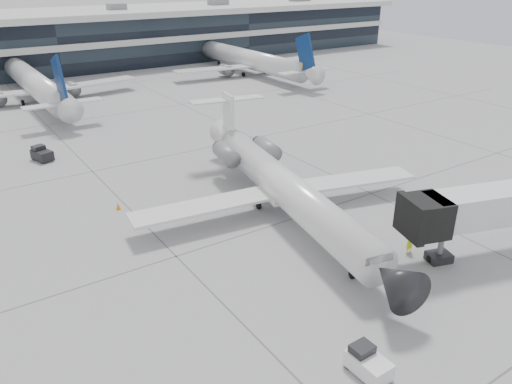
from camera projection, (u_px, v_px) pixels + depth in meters
ground at (286, 221)px, 41.49m from camera, size 220.00×220.00×0.00m
terminal at (45, 44)px, 101.61m from camera, size 170.00×22.00×10.00m
bg_jet_center at (38, 100)px, 79.14m from camera, size 32.00×40.00×9.60m
bg_jet_right at (249, 73)px, 99.39m from camera, size 32.00×40.00×9.60m
regional_jet at (282, 184)px, 42.16m from camera, size 25.79×32.14×7.46m
ramp_worker at (409, 242)px, 36.64m from camera, size 0.64×0.43×1.75m
baggage_tug at (368, 363)px, 25.70m from camera, size 1.41×2.34×1.48m
traffic_cone at (118, 206)px, 43.40m from camera, size 0.54×0.54×0.64m
far_tug at (42, 154)px, 54.39m from camera, size 2.12×2.78×1.57m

